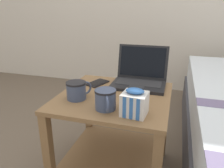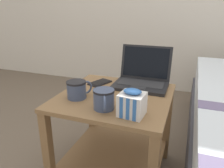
{
  "view_description": "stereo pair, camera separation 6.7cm",
  "coord_description": "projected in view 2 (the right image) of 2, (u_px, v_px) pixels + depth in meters",
  "views": [
    {
      "loc": [
        0.31,
        -1.07,
        1.0
      ],
      "look_at": [
        0.0,
        -0.04,
        0.61
      ],
      "focal_mm": 35.0,
      "sensor_mm": 36.0,
      "label": 1
    },
    {
      "loc": [
        0.37,
        -1.05,
        1.0
      ],
      "look_at": [
        0.0,
        -0.04,
        0.61
      ],
      "focal_mm": 35.0,
      "sensor_mm": 36.0,
      "label": 2
    }
  ],
  "objects": [
    {
      "name": "snack_bag",
      "position": [
        132.0,
        103.0,
        0.97
      ],
      "size": [
        0.12,
        0.11,
        0.13
      ],
      "color": "silver",
      "rests_on": "bedside_table"
    },
    {
      "name": "bedside_table",
      "position": [
        115.0,
        125.0,
        1.27
      ],
      "size": [
        0.6,
        0.6,
        0.53
      ],
      "color": "olive",
      "rests_on": "ground_plane"
    },
    {
      "name": "cell_phone",
      "position": [
        100.0,
        83.0,
        1.38
      ],
      "size": [
        0.13,
        0.16,
        0.01
      ],
      "color": "black",
      "rests_on": "bedside_table"
    },
    {
      "name": "laptop",
      "position": [
        142.0,
        78.0,
        1.34
      ],
      "size": [
        0.32,
        0.27,
        0.23
      ],
      "color": "black",
      "rests_on": "bedside_table"
    },
    {
      "name": "mug_front_left",
      "position": [
        104.0,
        98.0,
        1.03
      ],
      "size": [
        0.1,
        0.14,
        0.1
      ],
      "color": "#3F4C6B",
      "rests_on": "bedside_table"
    },
    {
      "name": "mug_front_right",
      "position": [
        77.0,
        89.0,
        1.15
      ],
      "size": [
        0.11,
        0.13,
        0.09
      ],
      "color": "#3F4C6B",
      "rests_on": "bedside_table"
    }
  ]
}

